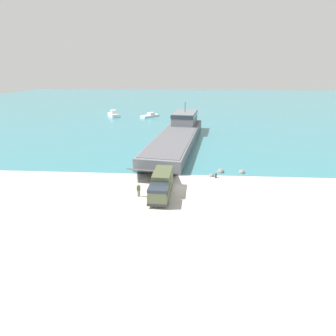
# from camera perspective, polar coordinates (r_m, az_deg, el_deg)

# --- Properties ---
(ground_plane) EXTENTS (240.00, 240.00, 0.00)m
(ground_plane) POSITION_cam_1_polar(r_m,az_deg,el_deg) (35.96, 0.95, -4.24)
(ground_plane) COLOR #B7B5AD
(water_surface) EXTENTS (240.00, 180.00, 0.01)m
(water_surface) POSITION_cam_1_polar(r_m,az_deg,el_deg) (128.21, 3.02, 13.86)
(water_surface) COLOR teal
(water_surface) RESTS_ON ground_plane
(landing_craft) EXTENTS (12.55, 39.95, 7.51)m
(landing_craft) POSITION_cam_1_polar(r_m,az_deg,el_deg) (59.23, 2.34, 7.63)
(landing_craft) COLOR slate
(landing_craft) RESTS_ON ground_plane
(military_truck) EXTENTS (2.76, 7.34, 2.90)m
(military_truck) POSITION_cam_1_polar(r_m,az_deg,el_deg) (33.15, -1.46, -3.64)
(military_truck) COLOR #566042
(military_truck) RESTS_ON ground_plane
(soldier_on_ramp) EXTENTS (0.45, 0.26, 1.69)m
(soldier_on_ramp) POSITION_cam_1_polar(r_m,az_deg,el_deg) (33.29, -6.42, -4.67)
(soldier_on_ramp) COLOR #475638
(soldier_on_ramp) RESTS_ON ground_plane
(moored_boat_a) EXTENTS (6.21, 6.72, 1.42)m
(moored_boat_a) POSITION_cam_1_polar(r_m,az_deg,el_deg) (90.96, -3.92, 11.34)
(moored_boat_a) COLOR white
(moored_boat_a) RESTS_ON ground_plane
(moored_boat_b) EXTENTS (5.02, 6.21, 2.29)m
(moored_boat_b) POSITION_cam_1_polar(r_m,az_deg,el_deg) (93.17, -11.82, 11.36)
(moored_boat_b) COLOR white
(moored_boat_b) RESTS_ON ground_plane
(mooring_bollard) EXTENTS (0.34, 0.34, 0.74)m
(mooring_bollard) POSITION_cam_1_polar(r_m,az_deg,el_deg) (39.56, 10.37, -1.58)
(mooring_bollard) COLOR #333338
(mooring_bollard) RESTS_ON ground_plane
(shoreline_rock_a) EXTENTS (0.86, 0.86, 0.86)m
(shoreline_rock_a) POSITION_cam_1_polar(r_m,az_deg,el_deg) (40.16, 9.41, -1.78)
(shoreline_rock_a) COLOR gray
(shoreline_rock_a) RESTS_ON ground_plane
(shoreline_rock_b) EXTENTS (1.00, 1.00, 1.00)m
(shoreline_rock_b) POSITION_cam_1_polar(r_m,az_deg,el_deg) (42.55, 15.73, -1.00)
(shoreline_rock_b) COLOR gray
(shoreline_rock_b) RESTS_ON ground_plane
(shoreline_rock_c) EXTENTS (1.12, 1.12, 1.12)m
(shoreline_rock_c) POSITION_cam_1_polar(r_m,az_deg,el_deg) (42.02, 11.34, -0.89)
(shoreline_rock_c) COLOR gray
(shoreline_rock_c) RESTS_ON ground_plane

